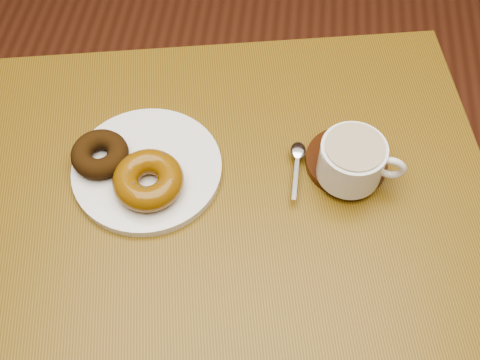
# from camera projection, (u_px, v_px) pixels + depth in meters

# --- Properties ---
(ground) EXTENTS (6.00, 6.00, 0.00)m
(ground) POSITION_uv_depth(u_px,v_px,m) (302.00, 289.00, 1.69)
(ground) COLOR brown
(ground) RESTS_ON ground
(cafe_table) EXTENTS (0.94, 0.78, 0.79)m
(cafe_table) POSITION_uv_depth(u_px,v_px,m) (229.00, 224.00, 1.05)
(cafe_table) COLOR brown
(cafe_table) RESTS_ON ground
(donut_plate) EXTENTS (0.24, 0.24, 0.01)m
(donut_plate) POSITION_uv_depth(u_px,v_px,m) (147.00, 169.00, 0.96)
(donut_plate) COLOR white
(donut_plate) RESTS_ON cafe_table
(donut_cinnamon) EXTENTS (0.11, 0.11, 0.03)m
(donut_cinnamon) POSITION_uv_depth(u_px,v_px,m) (100.00, 154.00, 0.94)
(donut_cinnamon) COLOR black
(donut_cinnamon) RESTS_ON donut_plate
(donut_caramel) EXTENTS (0.11, 0.11, 0.04)m
(donut_caramel) POSITION_uv_depth(u_px,v_px,m) (148.00, 180.00, 0.91)
(donut_caramel) COLOR brown
(donut_caramel) RESTS_ON donut_plate
(saucer) EXTENTS (0.14, 0.14, 0.01)m
(saucer) POSITION_uv_depth(u_px,v_px,m) (346.00, 161.00, 0.97)
(saucer) COLOR #321506
(saucer) RESTS_ON cafe_table
(coffee_cup) EXTENTS (0.13, 0.10, 0.07)m
(coffee_cup) POSITION_uv_depth(u_px,v_px,m) (353.00, 160.00, 0.92)
(coffee_cup) COLOR white
(coffee_cup) RESTS_ON saucer
(teaspoon) EXTENTS (0.02, 0.11, 0.01)m
(teaspoon) POSITION_uv_depth(u_px,v_px,m) (298.00, 156.00, 0.96)
(teaspoon) COLOR silver
(teaspoon) RESTS_ON saucer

